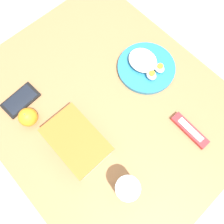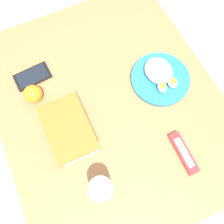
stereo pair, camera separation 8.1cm
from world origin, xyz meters
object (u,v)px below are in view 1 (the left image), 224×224
(candy_bar, at_px, (190,130))
(cell_phone, at_px, (21,100))
(rice_plate, at_px, (145,66))
(drinking_glass, at_px, (127,188))
(food_container, at_px, (78,143))
(orange_fruit, at_px, (28,117))

(candy_bar, relative_size, cell_phone, 1.06)
(cell_phone, bearing_deg, rice_plate, -116.10)
(drinking_glass, bearing_deg, rice_plate, -53.29)
(rice_plate, height_order, cell_phone, rice_plate)
(food_container, bearing_deg, candy_bar, -125.34)
(food_container, xyz_separation_m, cell_phone, (0.29, 0.06, -0.04))
(rice_plate, distance_m, candy_bar, 0.31)
(food_container, bearing_deg, rice_plate, -81.14)
(orange_fruit, xyz_separation_m, drinking_glass, (-0.42, -0.09, 0.02))
(cell_phone, bearing_deg, orange_fruit, 169.16)
(food_container, distance_m, cell_phone, 0.30)
(orange_fruit, height_order, drinking_glass, drinking_glass)
(food_container, height_order, drinking_glass, drinking_glass)
(food_container, relative_size, orange_fruit, 3.14)
(rice_plate, distance_m, cell_phone, 0.51)
(food_container, relative_size, cell_phone, 1.49)
(rice_plate, distance_m, drinking_glass, 0.48)
(orange_fruit, height_order, rice_plate, orange_fruit)
(orange_fruit, relative_size, candy_bar, 0.45)
(candy_bar, bearing_deg, rice_plate, -13.27)
(candy_bar, xyz_separation_m, cell_phone, (0.53, 0.39, -0.00))
(rice_plate, xyz_separation_m, cell_phone, (0.23, 0.46, -0.01))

